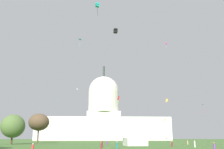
% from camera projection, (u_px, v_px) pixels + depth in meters
% --- Properties ---
extents(capitol_building, '(114.29, 26.67, 65.79)m').
position_uv_depth(capitol_building, '(103.00, 117.00, 222.35)').
color(capitol_building, silver).
rests_on(capitol_building, ground_plane).
extents(event_tent, '(7.35, 8.01, 5.57)m').
position_uv_depth(event_tent, '(135.00, 136.00, 78.99)').
color(event_tent, white).
rests_on(event_tent, ground_plane).
extents(tree_west_mid, '(11.89, 12.05, 10.87)m').
position_uv_depth(tree_west_mid, '(13.00, 126.00, 95.08)').
color(tree_west_mid, '#42301E').
rests_on(tree_west_mid, ground_plane).
extents(tree_west_far, '(12.26, 12.63, 12.86)m').
position_uv_depth(tree_west_far, '(39.00, 122.00, 113.31)').
color(tree_west_far, brown).
rests_on(tree_west_far, ground_plane).
extents(person_purple_front_right, '(0.58, 0.58, 1.51)m').
position_uv_depth(person_purple_front_right, '(107.00, 143.00, 88.44)').
color(person_purple_front_right, '#703D93').
rests_on(person_purple_front_right, ground_plane).
extents(person_purple_lawn_far_right, '(0.53, 0.53, 1.64)m').
position_uv_depth(person_purple_lawn_far_right, '(214.00, 148.00, 43.80)').
color(person_purple_lawn_far_right, '#703D93').
rests_on(person_purple_lawn_far_right, ground_plane).
extents(person_tan_lawn_far_left, '(0.53, 0.53, 1.49)m').
position_uv_depth(person_tan_lawn_far_left, '(188.00, 143.00, 90.33)').
color(person_tan_lawn_far_left, tan).
rests_on(person_tan_lawn_far_left, ground_plane).
extents(person_teal_near_tree_west, '(0.46, 0.46, 1.60)m').
position_uv_depth(person_teal_near_tree_west, '(117.00, 145.00, 56.50)').
color(person_teal_near_tree_west, '#1E757A').
rests_on(person_teal_near_tree_west, ground_plane).
extents(person_maroon_mid_left, '(0.56, 0.56, 1.46)m').
position_uv_depth(person_maroon_mid_left, '(172.00, 144.00, 69.94)').
color(person_maroon_mid_left, maroon).
rests_on(person_maroon_mid_left, ground_plane).
extents(person_olive_front_left, '(0.45, 0.45, 1.58)m').
position_uv_depth(person_olive_front_left, '(136.00, 142.00, 90.00)').
color(person_olive_front_left, olive).
rests_on(person_olive_front_left, ground_plane).
extents(person_maroon_mid_right, '(0.49, 0.49, 1.54)m').
position_uv_depth(person_maroon_mid_right, '(101.00, 146.00, 51.05)').
color(person_maroon_mid_right, maroon).
rests_on(person_maroon_mid_right, ground_plane).
extents(person_white_deep_crowd, '(0.41, 0.41, 1.73)m').
position_uv_depth(person_white_deep_crowd, '(195.00, 144.00, 65.09)').
color(person_white_deep_crowd, silver).
rests_on(person_white_deep_crowd, ground_plane).
extents(person_maroon_edge_west, '(0.56, 0.56, 1.67)m').
position_uv_depth(person_maroon_edge_west, '(102.00, 144.00, 68.28)').
color(person_maroon_edge_west, maroon).
rests_on(person_maroon_edge_west, ground_plane).
extents(person_red_front_center, '(0.49, 0.49, 1.55)m').
position_uv_depth(person_red_front_center, '(33.00, 148.00, 41.17)').
color(person_red_front_center, red).
rests_on(person_red_front_center, ground_plane).
extents(kite_green_mid, '(1.38, 1.23, 3.34)m').
position_uv_depth(kite_green_mid, '(57.00, 99.00, 174.86)').
color(kite_green_mid, green).
extents(kite_magenta_high, '(1.20, 1.17, 3.40)m').
position_uv_depth(kite_magenta_high, '(166.00, 43.00, 146.87)').
color(kite_magenta_high, '#D1339E').
extents(kite_cyan_high, '(1.47, 1.71, 3.01)m').
position_uv_depth(kite_cyan_high, '(81.00, 40.00, 102.34)').
color(kite_cyan_high, '#33BCDB').
extents(kite_violet_low, '(1.55, 1.76, 3.99)m').
position_uv_depth(kite_violet_low, '(201.00, 106.00, 105.10)').
color(kite_violet_low, purple).
extents(kite_yellow_low, '(0.88, 0.25, 4.15)m').
position_uv_depth(kite_yellow_low, '(165.00, 120.00, 156.43)').
color(kite_yellow_low, yellow).
extents(kite_red_low, '(0.88, 0.58, 2.81)m').
position_uv_depth(kite_red_low, '(118.00, 98.00, 92.44)').
color(kite_red_low, red).
extents(kite_black_mid, '(1.19, 1.23, 1.26)m').
position_uv_depth(kite_black_mid, '(116.00, 31.00, 71.78)').
color(kite_black_mid, black).
extents(kite_blue_low, '(0.59, 0.96, 3.81)m').
position_uv_depth(kite_blue_low, '(55.00, 121.00, 192.49)').
color(kite_blue_low, blue).
extents(kite_gold_low, '(0.92, 1.02, 1.36)m').
position_uv_depth(kite_gold_low, '(167.00, 100.00, 101.51)').
color(kite_gold_low, gold).
extents(kite_turquoise_high, '(1.45, 1.41, 4.34)m').
position_uv_depth(kite_turquoise_high, '(97.00, 5.00, 82.01)').
color(kite_turquoise_high, teal).
extents(kite_white_mid, '(0.95, 0.95, 0.88)m').
position_uv_depth(kite_white_mid, '(77.00, 89.00, 151.21)').
color(kite_white_mid, white).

